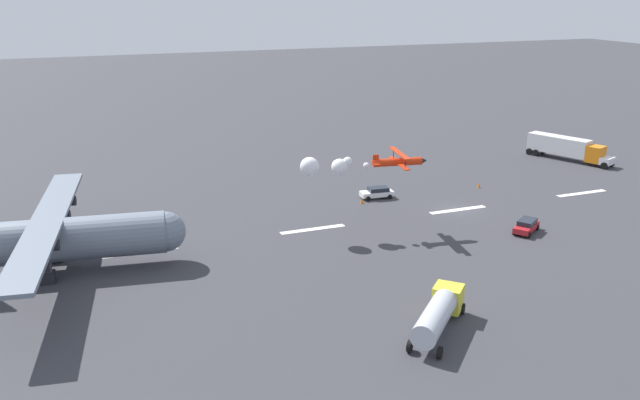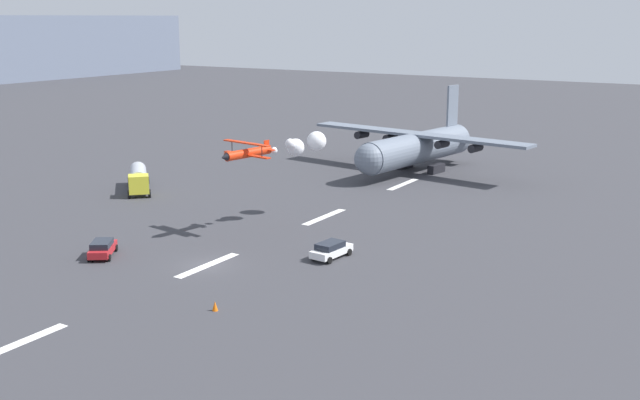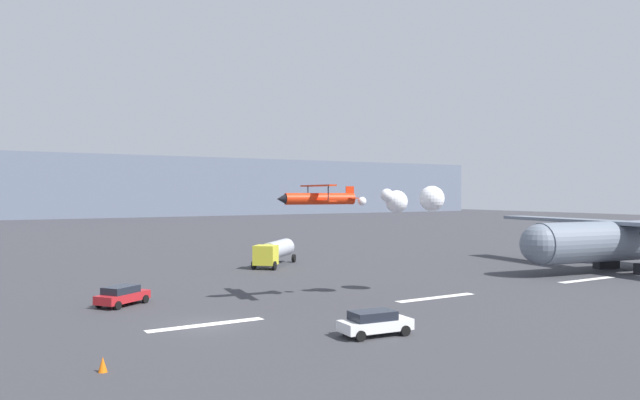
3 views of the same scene
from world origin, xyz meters
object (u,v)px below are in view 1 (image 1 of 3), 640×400
(semi_truck_orange, at_px, (567,147))
(traffic_cone_near, at_px, (479,185))
(airport_staff_sedan, at_px, (527,226))
(followme_car_yellow, at_px, (377,192))
(cargo_transport_plane, at_px, (62,238))
(fuel_tanker_truck, at_px, (438,313))
(traffic_cone_far, at_px, (362,201))
(stunt_biplane_red, at_px, (344,165))

(semi_truck_orange, bearing_deg, traffic_cone_near, 20.42)
(semi_truck_orange, relative_size, airport_staff_sedan, 3.07)
(traffic_cone_near, bearing_deg, followme_car_yellow, -2.73)
(cargo_transport_plane, bearing_deg, traffic_cone_near, -170.00)
(fuel_tanker_truck, relative_size, traffic_cone_near, 11.07)
(semi_truck_orange, distance_m, airport_staff_sedan, 37.66)
(semi_truck_orange, bearing_deg, fuel_tanker_truck, 40.77)
(traffic_cone_far, bearing_deg, followme_car_yellow, -154.14)
(semi_truck_orange, relative_size, traffic_cone_far, 18.81)
(airport_staff_sedan, xyz_separation_m, traffic_cone_near, (-5.13, -17.35, -0.44))
(fuel_tanker_truck, height_order, traffic_cone_far, fuel_tanker_truck)
(cargo_transport_plane, distance_m, airport_staff_sedan, 51.05)
(cargo_transport_plane, bearing_deg, airport_staff_sedan, 171.48)
(stunt_biplane_red, relative_size, fuel_tanker_truck, 1.78)
(cargo_transport_plane, distance_m, fuel_tanker_truck, 37.64)
(airport_staff_sedan, bearing_deg, fuel_tanker_truck, 37.68)
(semi_truck_orange, distance_m, traffic_cone_far, 41.97)
(stunt_biplane_red, relative_size, semi_truck_orange, 1.05)
(followme_car_yellow, relative_size, airport_staff_sedan, 1.00)
(followme_car_yellow, distance_m, traffic_cone_far, 3.23)
(followme_car_yellow, relative_size, traffic_cone_far, 6.11)
(semi_truck_orange, distance_m, traffic_cone_near, 23.96)
(fuel_tanker_truck, relative_size, airport_staff_sedan, 1.80)
(traffic_cone_far, bearing_deg, cargo_transport_plane, 13.90)
(cargo_transport_plane, relative_size, traffic_cone_near, 45.83)
(fuel_tanker_truck, bearing_deg, traffic_cone_near, -128.23)
(airport_staff_sedan, bearing_deg, stunt_biplane_red, -20.92)
(stunt_biplane_red, relative_size, airport_staff_sedan, 3.21)
(fuel_tanker_truck, xyz_separation_m, airport_staff_sedan, (-21.81, -16.85, -0.93))
(airport_staff_sedan, relative_size, traffic_cone_far, 6.13)
(semi_truck_orange, bearing_deg, stunt_biplane_red, 20.80)
(stunt_biplane_red, bearing_deg, traffic_cone_near, -158.86)
(followme_car_yellow, relative_size, traffic_cone_near, 6.11)
(fuel_tanker_truck, bearing_deg, semi_truck_orange, -139.23)
(traffic_cone_near, bearing_deg, stunt_biplane_red, 21.14)
(stunt_biplane_red, distance_m, traffic_cone_near, 28.01)
(stunt_biplane_red, height_order, semi_truck_orange, stunt_biplane_red)
(cargo_transport_plane, distance_m, stunt_biplane_red, 30.78)
(fuel_tanker_truck, height_order, airport_staff_sedan, fuel_tanker_truck)
(airport_staff_sedan, bearing_deg, followme_car_yellow, -59.73)
(followme_car_yellow, bearing_deg, cargo_transport_plane, 14.82)
(fuel_tanker_truck, relative_size, traffic_cone_far, 11.07)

